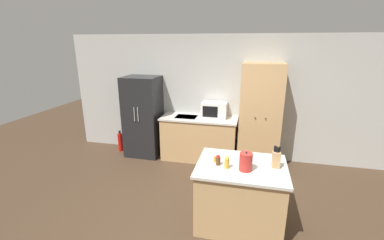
{
  "coord_description": "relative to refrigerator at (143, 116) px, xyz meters",
  "views": [
    {
      "loc": [
        0.43,
        -3.03,
        2.44
      ],
      "look_at": [
        -0.62,
        1.4,
        1.05
      ],
      "focal_mm": 24.0,
      "sensor_mm": 36.0,
      "label": 1
    }
  ],
  "objects": [
    {
      "name": "spice_bottle_short_red",
      "position": [
        2.03,
        -2.02,
        0.09
      ],
      "size": [
        0.06,
        0.06,
        0.17
      ],
      "color": "gold",
      "rests_on": "kitchen_island"
    },
    {
      "name": "knife_block",
      "position": [
        2.65,
        -1.85,
        0.13
      ],
      "size": [
        0.1,
        0.09,
        0.3
      ],
      "color": "tan",
      "rests_on": "kitchen_island"
    },
    {
      "name": "wall_back",
      "position": [
        1.86,
        0.35,
        0.43
      ],
      "size": [
        7.2,
        0.06,
        2.6
      ],
      "color": "#B2B2AD",
      "rests_on": "ground_plane"
    },
    {
      "name": "ground_plane",
      "position": [
        1.86,
        -1.98,
        -0.87
      ],
      "size": [
        14.0,
        14.0,
        0.0
      ],
      "primitive_type": "plane",
      "color": "#423021"
    },
    {
      "name": "fire_extinguisher",
      "position": [
        -0.61,
        0.01,
        -0.66
      ],
      "size": [
        0.11,
        0.11,
        0.49
      ],
      "color": "red",
      "rests_on": "ground_plane"
    },
    {
      "name": "spice_bottle_amber_oil",
      "position": [
        1.91,
        -1.95,
        0.07
      ],
      "size": [
        0.06,
        0.06,
        0.13
      ],
      "color": "#563319",
      "rests_on": "kitchen_island"
    },
    {
      "name": "kitchen_island",
      "position": [
        2.22,
        -1.88,
        -0.43
      ],
      "size": [
        1.17,
        0.92,
        0.89
      ],
      "color": "tan",
      "rests_on": "ground_plane"
    },
    {
      "name": "spice_bottle_tall_dark",
      "position": [
        1.86,
        -1.87,
        0.06
      ],
      "size": [
        0.04,
        0.04,
        0.1
      ],
      "color": "orange",
      "rests_on": "kitchen_island"
    },
    {
      "name": "refrigerator",
      "position": [
        0.0,
        0.0,
        0.0
      ],
      "size": [
        0.74,
        0.67,
        1.75
      ],
      "color": "black",
      "rests_on": "ground_plane"
    },
    {
      "name": "pantry_cabinet",
      "position": [
        2.47,
        0.04,
        0.16
      ],
      "size": [
        0.8,
        0.59,
        2.07
      ],
      "color": "tan",
      "rests_on": "ground_plane"
    },
    {
      "name": "microwave",
      "position": [
        1.55,
        0.12,
        0.22
      ],
      "size": [
        0.51,
        0.37,
        0.32
      ],
      "color": "white",
      "rests_on": "back_counter"
    },
    {
      "name": "back_counter",
      "position": [
        1.25,
        0.02,
        -0.4
      ],
      "size": [
        1.59,
        0.65,
        0.93
      ],
      "color": "tan",
      "rests_on": "ground_plane"
    },
    {
      "name": "kettle",
      "position": [
        2.27,
        -2.01,
        0.13
      ],
      "size": [
        0.16,
        0.16,
        0.26
      ],
      "color": "#B72D28",
      "rests_on": "kitchen_island"
    }
  ]
}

